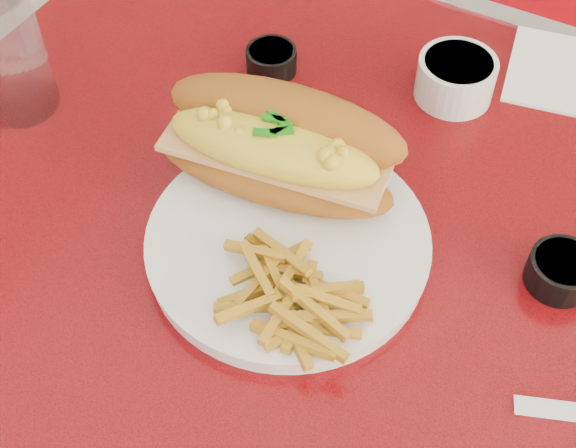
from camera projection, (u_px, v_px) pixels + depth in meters
The scene contains 11 objects.
diner_table at pixel (424, 369), 0.85m from camera, with size 1.23×0.83×0.77m.
booth_bench_far at pixel (565, 119), 1.54m from camera, with size 1.20×0.51×0.90m.
dinner_plate at pixel (288, 244), 0.74m from camera, with size 0.33×0.33×0.02m.
mac_hoagie at pixel (278, 146), 0.75m from camera, with size 0.25×0.15×0.10m.
fries_pile at pixel (287, 288), 0.68m from camera, with size 0.11×0.10×0.03m, color gold, non-canonical shape.
fork at pixel (332, 273), 0.71m from camera, with size 0.05×0.13×0.00m.
gravy_ramekin at pixel (456, 77), 0.86m from camera, with size 0.09×0.09×0.05m.
sauce_cup_left at pixel (271, 59), 0.89m from camera, with size 0.07×0.07×0.03m.
sauce_cup_right at pixel (561, 270), 0.71m from camera, with size 0.07×0.07×0.03m.
water_tumbler at pixel (5, 53), 0.82m from camera, with size 0.08×0.08×0.14m, color #A2BDD1.
paper_napkin at pixel (569, 74), 0.90m from camera, with size 0.13×0.13×0.00m, color white.
Camera 1 is at (0.07, -0.43, 1.37)m, focal length 50.00 mm.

